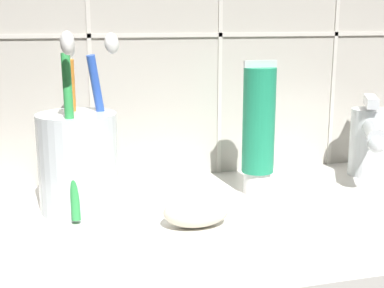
% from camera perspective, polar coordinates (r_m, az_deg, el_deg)
% --- Properties ---
extents(sink_counter, '(0.64, 0.32, 0.02)m').
position_cam_1_polar(sink_counter, '(0.57, 6.14, -8.28)').
color(sink_counter, silver).
rests_on(sink_counter, ground).
extents(toothbrush_cup, '(0.09, 0.10, 0.19)m').
position_cam_1_polar(toothbrush_cup, '(0.57, -12.00, -1.52)').
color(toothbrush_cup, silver).
rests_on(toothbrush_cup, sink_counter).
extents(toothpaste_tube, '(0.04, 0.04, 0.15)m').
position_cam_1_polar(toothpaste_tube, '(0.61, 7.11, 1.61)').
color(toothpaste_tube, white).
rests_on(toothpaste_tube, sink_counter).
extents(sink_faucet, '(0.07, 0.12, 0.10)m').
position_cam_1_polar(sink_faucet, '(0.71, 18.36, 0.53)').
color(sink_faucet, silver).
rests_on(sink_faucet, sink_counter).
extents(soap_bar, '(0.07, 0.04, 0.03)m').
position_cam_1_polar(soap_bar, '(0.52, 0.46, -7.19)').
color(soap_bar, silver).
rests_on(soap_bar, sink_counter).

